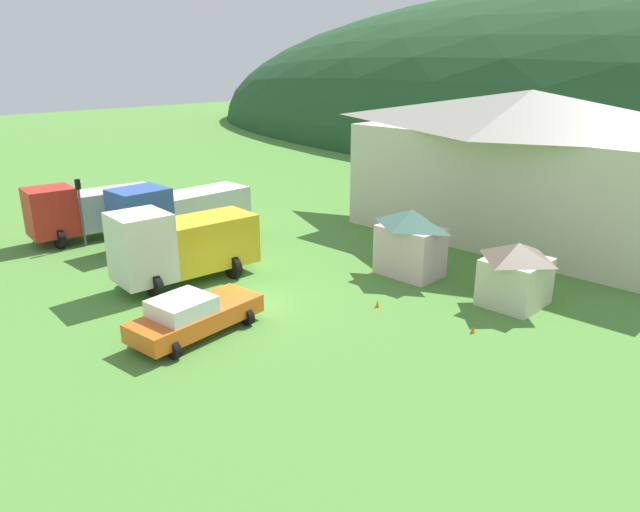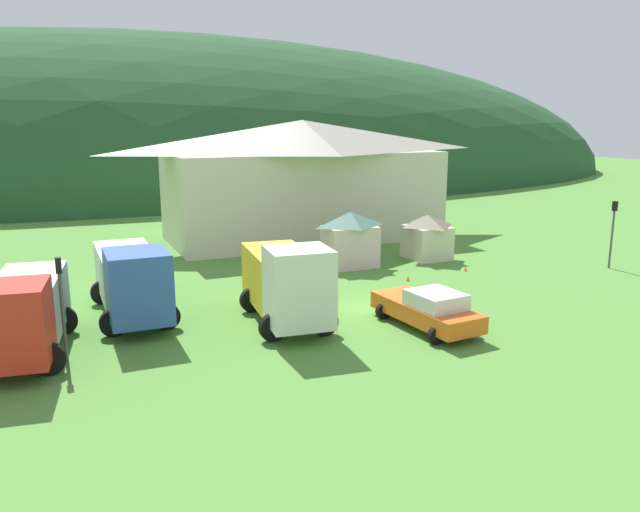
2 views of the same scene
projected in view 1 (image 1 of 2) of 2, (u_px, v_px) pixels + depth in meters
The scene contains 11 objects.
ground_plane at pixel (249, 304), 25.11m from camera, with size 200.00×200.00×0.00m, color #518C38.
depot_building at pixel (525, 164), 33.01m from camera, with size 19.98×9.15×8.33m.
play_shed_cream at pixel (516, 273), 24.69m from camera, with size 2.49×2.72×2.72m.
play_shed_pink at pixel (411, 242), 28.03m from camera, with size 3.15×2.18×3.23m.
crane_truck_red at pixel (88, 209), 33.84m from camera, with size 3.65×7.32×3.21m.
box_truck_blue at pixel (177, 211), 33.26m from camera, with size 3.18×8.04×3.36m.
heavy_rig_striped at pixel (180, 244), 26.99m from camera, with size 3.58×6.79×3.61m.
service_pickup_orange at pixel (193, 315), 22.04m from camera, with size 2.74×5.37×1.66m.
traffic_light_west at pixel (80, 205), 32.13m from camera, with size 0.20×0.32×3.76m.
traffic_cone_near_pickup at pixel (473, 333), 22.50m from camera, with size 0.36×0.36×0.57m, color orange.
traffic_cone_mid_row at pixel (377, 307), 24.82m from camera, with size 0.36×0.36×0.64m, color orange.
Camera 1 is at (18.33, -14.45, 9.95)m, focal length 33.15 mm.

